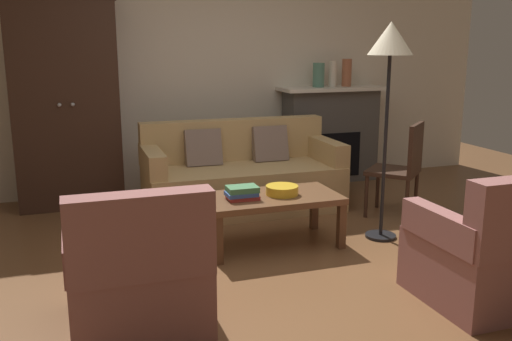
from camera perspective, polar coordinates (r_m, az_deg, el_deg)
The scene contains 15 objects.
ground_plane at distance 4.24m, azimuth 2.20°, elevation -9.66°, with size 9.60×9.60×0.00m, color brown.
back_wall at distance 6.36m, azimuth -6.11°, elevation 10.80°, with size 7.20×0.10×2.80m, color silver.
fireplace at distance 6.73m, azimuth 7.55°, elevation 3.75°, with size 1.26×0.48×1.12m.
armoire at distance 5.90m, azimuth -18.74°, elevation 6.55°, with size 1.06×0.57×2.08m.
couch at distance 5.57m, azimuth -1.50°, elevation -0.68°, with size 1.93×0.87×0.86m.
coffee_table at distance 4.55m, azimuth 1.49°, elevation -3.19°, with size 1.10×0.60×0.42m.
fruit_bowl at distance 4.55m, azimuth 2.66°, elevation -2.00°, with size 0.26×0.26×0.07m, color gold.
book_stack at distance 4.41m, azimuth -1.42°, elevation -2.28°, with size 0.25×0.18×0.10m.
mantel_vase_jade at distance 6.56m, azimuth 6.37°, elevation 9.61°, with size 0.13×0.13×0.28m, color slate.
mantel_vase_cream at distance 6.64m, azimuth 7.80°, elevation 9.69°, with size 0.09×0.09×0.30m, color beige.
mantel_vase_terracotta at distance 6.72m, azimuth 9.19°, elevation 9.77°, with size 0.11×0.11×0.32m, color #A86042.
armchair_near_left at distance 3.33m, azimuth -11.92°, elevation -10.60°, with size 0.78×0.77×0.88m.
armchair_near_right at distance 3.86m, azimuth 22.61°, elevation -7.97°, with size 0.78×0.77×0.88m.
side_chair_wooden at distance 5.44m, azimuth 14.67°, elevation 0.65°, with size 0.62×0.62×0.90m.
floor_lamp at distance 4.67m, azimuth 13.45°, elevation 11.63°, with size 0.36×0.36×1.79m.
Camera 1 is at (-1.42, -3.65, 1.63)m, focal length 39.40 mm.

